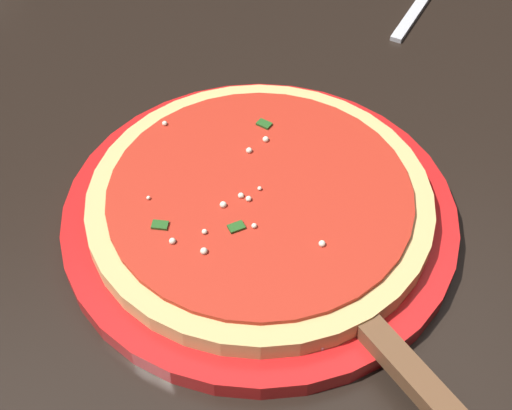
% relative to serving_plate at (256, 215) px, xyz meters
% --- Properties ---
extents(restaurant_table, '(1.05, 0.92, 0.76)m').
position_rel_serving_plate_xyz_m(restaurant_table, '(-0.01, 0.00, -0.14)').
color(restaurant_table, black).
rests_on(restaurant_table, ground_plane).
extents(serving_plate, '(0.31, 0.31, 0.02)m').
position_rel_serving_plate_xyz_m(serving_plate, '(0.00, 0.00, 0.00)').
color(serving_plate, red).
rests_on(serving_plate, restaurant_table).
extents(pizza, '(0.27, 0.27, 0.02)m').
position_rel_serving_plate_xyz_m(pizza, '(0.00, -0.00, 0.02)').
color(pizza, '#DBB26B').
rests_on(pizza, serving_plate).
extents(pizza_server, '(0.22, 0.13, 0.01)m').
position_rel_serving_plate_xyz_m(pizza_server, '(0.14, 0.06, 0.01)').
color(pizza_server, silver).
rests_on(pizza_server, serving_plate).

